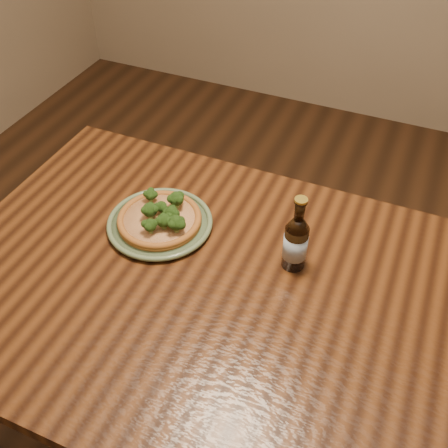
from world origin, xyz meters
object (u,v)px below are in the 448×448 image
at_px(table, 271,329).
at_px(plate, 160,223).
at_px(pizza, 160,218).
at_px(beer_bottle, 296,242).

xyz_separation_m(table, plate, (-0.35, 0.13, 0.10)).
xyz_separation_m(table, pizza, (-0.35, 0.13, 0.12)).
height_order(plate, beer_bottle, beer_bottle).
distance_m(plate, beer_bottle, 0.36).
bearing_deg(pizza, plate, 176.56).
distance_m(table, plate, 0.39).
relative_size(table, plate, 5.87).
relative_size(plate, beer_bottle, 1.32).
relative_size(plate, pizza, 1.26).
bearing_deg(table, beer_bottle, 89.36).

